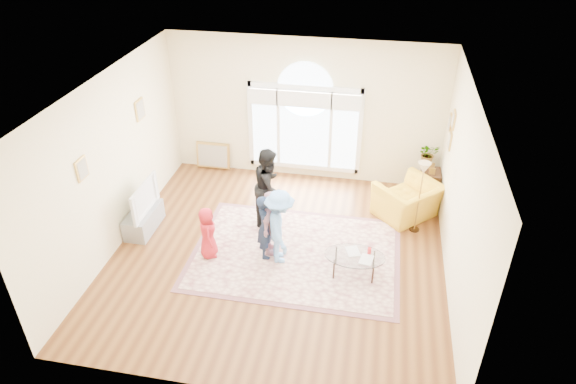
% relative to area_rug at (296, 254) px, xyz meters
% --- Properties ---
extents(ground, '(6.00, 6.00, 0.00)m').
position_rel_area_rug_xyz_m(ground, '(-0.32, -0.07, -0.01)').
color(ground, '#542E15').
rests_on(ground, ground).
extents(room_shell, '(6.00, 6.00, 6.00)m').
position_rel_area_rug_xyz_m(room_shell, '(-0.31, 2.76, 1.56)').
color(room_shell, beige).
rests_on(room_shell, ground).
extents(area_rug, '(3.60, 2.60, 0.02)m').
position_rel_area_rug_xyz_m(area_rug, '(0.00, 0.00, 0.00)').
color(area_rug, beige).
rests_on(area_rug, ground).
extents(rug_border, '(3.80, 2.80, 0.01)m').
position_rel_area_rug_xyz_m(rug_border, '(0.00, 0.00, -0.00)').
color(rug_border, '#7C4D53').
rests_on(rug_border, ground).
extents(tv_console, '(0.45, 1.00, 0.42)m').
position_rel_area_rug_xyz_m(tv_console, '(-3.07, 0.23, 0.20)').
color(tv_console, gray).
rests_on(tv_console, ground).
extents(television, '(0.17, 1.08, 0.62)m').
position_rel_area_rug_xyz_m(television, '(-3.07, 0.23, 0.72)').
color(television, black).
rests_on(television, tv_console).
extents(coffee_table, '(1.05, 0.67, 0.54)m').
position_rel_area_rug_xyz_m(coffee_table, '(1.09, -0.36, 0.39)').
color(coffee_table, silver).
rests_on(coffee_table, ground).
extents(armchair, '(1.53, 1.53, 0.75)m').
position_rel_area_rug_xyz_m(armchair, '(2.00, 1.65, 0.37)').
color(armchair, yellow).
rests_on(armchair, ground).
extents(side_cabinet, '(0.40, 0.50, 0.70)m').
position_rel_area_rug_xyz_m(side_cabinet, '(2.46, 2.35, 0.34)').
color(side_cabinet, black).
rests_on(side_cabinet, ground).
extents(floor_lamp, '(0.30, 0.30, 1.51)m').
position_rel_area_rug_xyz_m(floor_lamp, '(2.17, 1.18, 1.27)').
color(floor_lamp, black).
rests_on(floor_lamp, ground).
extents(plant_pedestal, '(0.20, 0.20, 0.70)m').
position_rel_area_rug_xyz_m(plant_pedestal, '(2.38, 2.70, 0.34)').
color(plant_pedestal, white).
rests_on(plant_pedestal, ground).
extents(potted_plant, '(0.51, 0.47, 0.46)m').
position_rel_area_rug_xyz_m(potted_plant, '(2.38, 2.70, 0.92)').
color(potted_plant, '#33722D').
rests_on(potted_plant, plant_pedestal).
extents(leaning_picture, '(0.80, 0.14, 0.62)m').
position_rel_area_rug_xyz_m(leaning_picture, '(-2.47, 2.83, -0.01)').
color(leaning_picture, tan).
rests_on(leaning_picture, ground).
extents(child_red, '(0.47, 0.57, 1.00)m').
position_rel_area_rug_xyz_m(child_red, '(-1.55, -0.33, 0.51)').
color(child_red, red).
rests_on(child_red, area_rug).
extents(child_navy, '(0.38, 0.50, 1.25)m').
position_rel_area_rug_xyz_m(child_navy, '(-0.53, -0.13, 0.64)').
color(child_navy, '#17233B').
rests_on(child_navy, area_rug).
extents(child_black, '(0.64, 0.80, 1.60)m').
position_rel_area_rug_xyz_m(child_black, '(-0.70, 0.96, 0.81)').
color(child_black, black).
rests_on(child_black, area_rug).
extents(child_pink, '(0.35, 0.77, 1.30)m').
position_rel_area_rug_xyz_m(child_pink, '(-0.47, -0.05, 0.66)').
color(child_pink, '#D091A4').
rests_on(child_pink, area_rug).
extents(child_blue, '(0.80, 1.04, 1.43)m').
position_rel_area_rug_xyz_m(child_blue, '(-0.25, -0.21, 0.72)').
color(child_blue, '#69A0E9').
rests_on(child_blue, area_rug).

